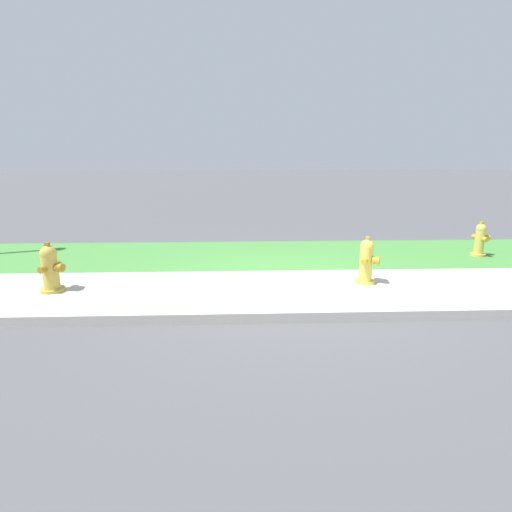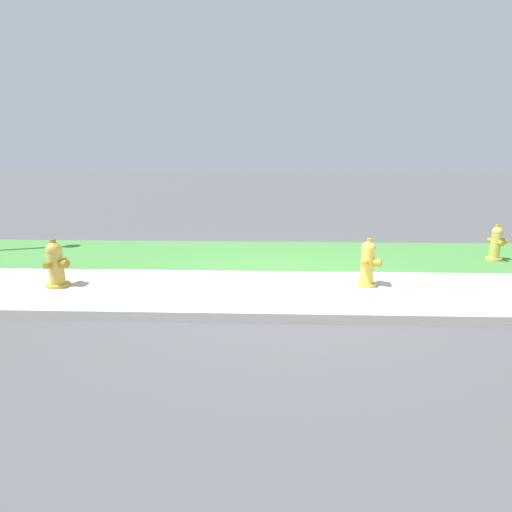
{
  "view_description": "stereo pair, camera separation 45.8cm",
  "coord_description": "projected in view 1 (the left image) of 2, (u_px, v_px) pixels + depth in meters",
  "views": [
    {
      "loc": [
        -0.7,
        -5.49,
        1.88
      ],
      "look_at": [
        -0.46,
        0.48,
        0.4
      ],
      "focal_mm": 28.0,
      "sensor_mm": 36.0,
      "label": 1
    },
    {
      "loc": [
        -0.24,
        -5.49,
        1.88
      ],
      "look_at": [
        -0.46,
        0.48,
        0.4
      ],
      "focal_mm": 28.0,
      "sensor_mm": 36.0,
      "label": 2
    }
  ],
  "objects": [
    {
      "name": "ground_plane",
      "position": [
        289.0,
        290.0,
        5.8
      ],
      "size": [
        120.0,
        120.0,
        0.0
      ],
      "primitive_type": "plane",
      "color": "#515154"
    },
    {
      "name": "sidewalk_pavement",
      "position": [
        289.0,
        290.0,
        5.8
      ],
      "size": [
        18.0,
        2.02,
        0.01
      ],
      "primitive_type": "cube",
      "color": "#BCB7AD",
      "rests_on": "ground"
    },
    {
      "name": "grass_verge",
      "position": [
        275.0,
        254.0,
        7.97
      ],
      "size": [
        18.0,
        2.46,
        0.01
      ],
      "primitive_type": "cube",
      "color": "#47893D",
      "rests_on": "ground"
    },
    {
      "name": "street_curb",
      "position": [
        300.0,
        315.0,
        4.73
      ],
      "size": [
        18.0,
        0.16,
        0.12
      ],
      "primitive_type": "cube",
      "color": "#BCB7AD",
      "rests_on": "ground"
    },
    {
      "name": "fire_hydrant_far_end",
      "position": [
        480.0,
        240.0,
        7.76
      ],
      "size": [
        0.33,
        0.37,
        0.68
      ],
      "rotation": [
        0.0,
        0.0,
        4.9
      ],
      "color": "gold",
      "rests_on": "ground"
    },
    {
      "name": "fire_hydrant_at_driveway",
      "position": [
        366.0,
        261.0,
        6.04
      ],
      "size": [
        0.35,
        0.37,
        0.73
      ],
      "rotation": [
        0.0,
        0.0,
        4.21
      ],
      "color": "yellow",
      "rests_on": "ground"
    },
    {
      "name": "fire_hydrant_near_corner",
      "position": [
        50.0,
        269.0,
        5.67
      ],
      "size": [
        0.39,
        0.41,
        0.72
      ],
      "rotation": [
        0.0,
        0.0,
        4.47
      ],
      "color": "gold",
      "rests_on": "ground"
    }
  ]
}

